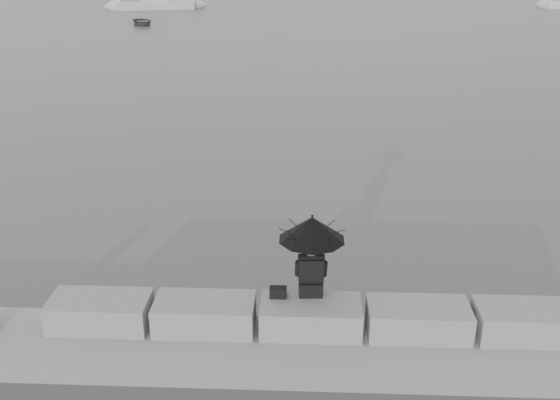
{
  "coord_description": "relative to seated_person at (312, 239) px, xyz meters",
  "views": [
    {
      "loc": [
        -0.12,
        -8.96,
        6.23
      ],
      "look_at": [
        -0.64,
        3.0,
        1.35
      ],
      "focal_mm": 40.0,
      "sensor_mm": 36.0,
      "label": 1
    }
  ],
  "objects": [
    {
      "name": "stone_block_left",
      "position": [
        -1.69,
        -0.31,
        -1.23
      ],
      "size": [
        1.6,
        0.8,
        0.5
      ],
      "primitive_type": "cube",
      "color": "slate",
      "rests_on": "promenade"
    },
    {
      "name": "ground",
      "position": [
        0.01,
        0.14,
        -1.98
      ],
      "size": [
        360.0,
        360.0,
        0.0
      ],
      "primitive_type": "plane",
      "color": "#484A4D",
      "rests_on": "ground"
    },
    {
      "name": "stone_block_far_right",
      "position": [
        3.41,
        -0.31,
        -1.23
      ],
      "size": [
        1.6,
        0.8,
        0.5
      ],
      "primitive_type": "cube",
      "color": "slate",
      "rests_on": "promenade"
    },
    {
      "name": "seated_person",
      "position": [
        0.0,
        0.0,
        0.0
      ],
      "size": [
        1.07,
        1.07,
        1.39
      ],
      "rotation": [
        0.0,
        0.0,
        0.07
      ],
      "color": "black",
      "rests_on": "stone_block_centre"
    },
    {
      "name": "stone_block_right",
      "position": [
        1.71,
        -0.31,
        -1.23
      ],
      "size": [
        1.6,
        0.8,
        0.5
      ],
      "primitive_type": "cube",
      "color": "slate",
      "rests_on": "promenade"
    },
    {
      "name": "dinghy",
      "position": [
        -14.28,
        45.61,
        -1.71
      ],
      "size": [
        3.47,
        2.83,
        0.55
      ],
      "primitive_type": "imported",
      "rotation": [
        0.0,
        0.0,
        0.54
      ],
      "color": "slate",
      "rests_on": "ground"
    },
    {
      "name": "sailboat_left",
      "position": [
        -16.44,
        59.94,
        -1.46
      ],
      "size": [
        8.39,
        4.66,
        12.9
      ],
      "rotation": [
        0.0,
        0.0,
        0.3
      ],
      "color": "#B9B9BB",
      "rests_on": "ground"
    },
    {
      "name": "bag",
      "position": [
        -0.52,
        -0.14,
        -0.89
      ],
      "size": [
        0.27,
        0.16,
        0.17
      ],
      "primitive_type": "cube",
      "color": "black",
      "rests_on": "stone_block_centre"
    },
    {
      "name": "stone_block_far_left",
      "position": [
        -3.39,
        -0.31,
        -1.23
      ],
      "size": [
        1.6,
        0.8,
        0.5
      ],
      "primitive_type": "cube",
      "color": "slate",
      "rests_on": "promenade"
    },
    {
      "name": "stone_block_centre",
      "position": [
        0.01,
        -0.31,
        -1.23
      ],
      "size": [
        1.6,
        0.8,
        0.5
      ],
      "primitive_type": "cube",
      "color": "slate",
      "rests_on": "promenade"
    }
  ]
}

